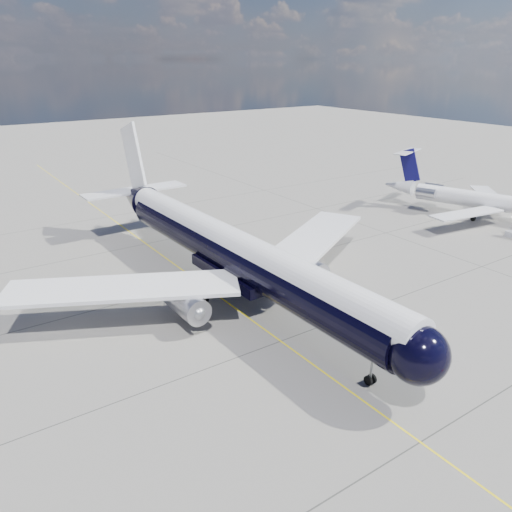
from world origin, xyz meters
The scene contains 4 objects.
ground centered at (0.00, 30.00, 0.00)m, with size 320.00×320.00×0.00m, color gray.
taxiway_centerline centered at (0.00, 25.00, 0.00)m, with size 0.16×160.00×0.01m, color yellow.
main_airliner centered at (1.51, 20.84, 4.82)m, with size 44.22×53.74×15.54m.
regional_jet centered at (46.70, 22.90, 3.07)m, with size 23.59×27.84×9.74m.
Camera 1 is at (-23.15, -20.07, 23.03)m, focal length 35.00 mm.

